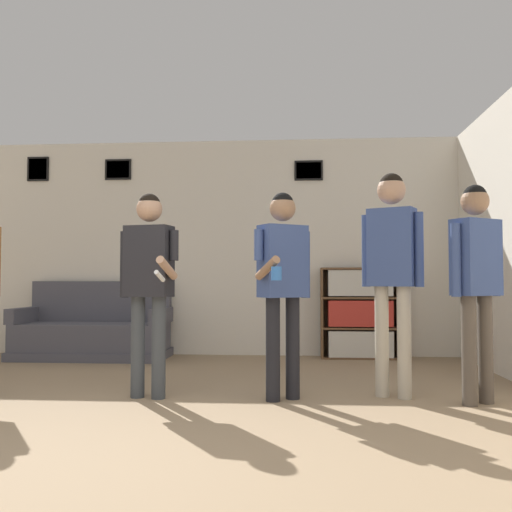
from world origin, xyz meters
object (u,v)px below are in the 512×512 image
object	(u,v)px
couch	(94,333)
person_spectator_far_right	(476,269)
bookshelf	(360,313)
person_watcher_holding_cup	(283,273)
person_spectator_near_bookshelf	(392,257)
person_player_foreground_center	(149,272)

from	to	relation	value
couch	person_spectator_far_right	size ratio (longest dim) A/B	1.09
bookshelf	person_watcher_holding_cup	xyz separation A→B (m)	(-0.85, -2.46, 0.45)
person_spectator_near_bookshelf	person_spectator_far_right	distance (m)	0.63
person_spectator_far_right	person_spectator_near_bookshelf	bearing A→B (deg)	160.75
couch	bookshelf	size ratio (longest dim) A/B	1.67
person_player_foreground_center	person_spectator_near_bookshelf	bearing A→B (deg)	4.95
bookshelf	person_spectator_far_right	bearing A→B (deg)	-76.24
bookshelf	person_watcher_holding_cup	bearing A→B (deg)	-109.03
person_watcher_holding_cup	person_spectator_near_bookshelf	xyz separation A→B (m)	(0.87, 0.17, 0.13)
couch	person_spectator_near_bookshelf	world-z (taller)	person_spectator_near_bookshelf
couch	person_player_foreground_center	size ratio (longest dim) A/B	1.11
person_player_foreground_center	person_spectator_near_bookshelf	xyz separation A→B (m)	(1.94, 0.17, 0.12)
person_spectator_far_right	couch	bearing A→B (deg)	148.79
bookshelf	person_spectator_near_bookshelf	world-z (taller)	person_spectator_near_bookshelf
person_player_foreground_center	person_watcher_holding_cup	xyz separation A→B (m)	(1.07, 0.00, -0.00)
bookshelf	couch	bearing A→B (deg)	-176.54
couch	person_spectator_far_right	xyz separation A→B (m)	(3.81, -2.31, 0.71)
couch	person_watcher_holding_cup	size ratio (longest dim) A/B	1.12
couch	bookshelf	distance (m)	3.21
person_watcher_holding_cup	person_spectator_far_right	size ratio (longest dim) A/B	0.98
bookshelf	person_player_foreground_center	bearing A→B (deg)	-127.90
bookshelf	person_player_foreground_center	xyz separation A→B (m)	(-1.92, -2.46, 0.45)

